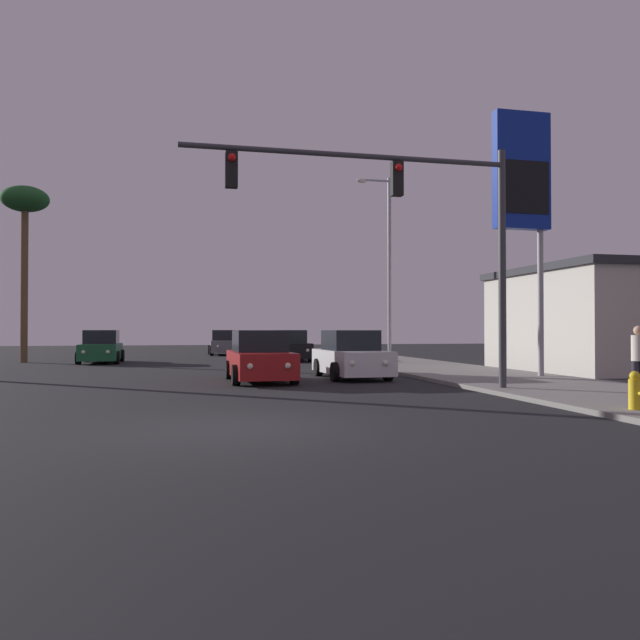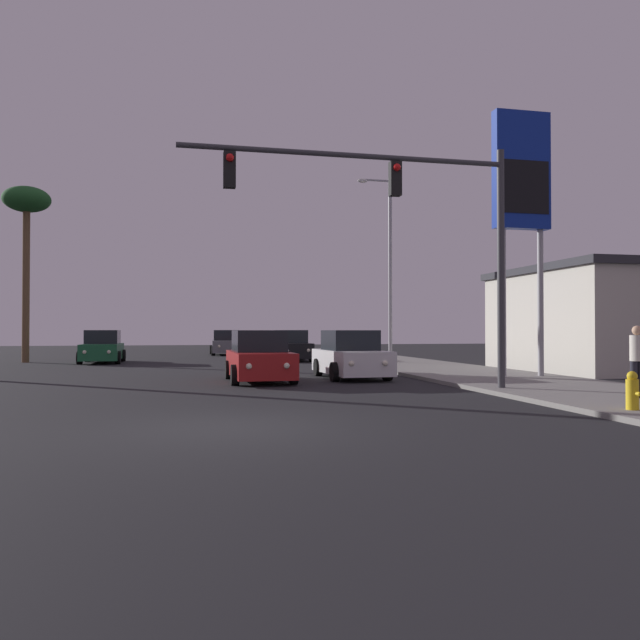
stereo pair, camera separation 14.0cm
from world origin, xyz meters
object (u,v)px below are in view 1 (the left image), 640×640
object	(u,v)px
car_white	(351,356)
car_black	(290,347)
car_grey	(224,344)
traffic_light_mast	(413,213)
street_lamp	(387,260)
car_green	(101,348)
pedestrian_on_sidewalk	(639,358)
palm_tree_mid	(25,209)
gas_station_sign	(522,185)
car_red	(260,358)
fire_hydrant	(635,391)

from	to	relation	value
car_white	car_black	world-z (taller)	same
car_grey	car_black	world-z (taller)	same
traffic_light_mast	street_lamp	world-z (taller)	street_lamp
car_grey	street_lamp	bearing A→B (deg)	118.86
car_white	street_lamp	distance (m)	9.76
street_lamp	car_green	bearing A→B (deg)	160.99
car_black	pedestrian_on_sidewalk	distance (m)	21.75
street_lamp	palm_tree_mid	bearing A→B (deg)	161.40
pedestrian_on_sidewalk	car_white	bearing A→B (deg)	117.82
car_grey	palm_tree_mid	world-z (taller)	palm_tree_mid
car_green	car_grey	distance (m)	11.36
gas_station_sign	palm_tree_mid	bearing A→B (deg)	140.77
car_grey	car_black	size ratio (longest dim) A/B	1.01
car_red	street_lamp	bearing A→B (deg)	-131.70
car_red	car_green	size ratio (longest dim) A/B	1.00
fire_hydrant	street_lamp	bearing A→B (deg)	86.69
car_grey	gas_station_sign	world-z (taller)	gas_station_sign
car_red	car_white	distance (m)	3.39
car_green	palm_tree_mid	world-z (taller)	palm_tree_mid
car_red	car_green	world-z (taller)	same
street_lamp	fire_hydrant	size ratio (longest dim) A/B	11.84
car_green	gas_station_sign	size ratio (longest dim) A/B	0.48
car_red	palm_tree_mid	world-z (taller)	palm_tree_mid
street_lamp	fire_hydrant	world-z (taller)	street_lamp
street_lamp	palm_tree_mid	distance (m)	18.94
car_white	traffic_light_mast	bearing A→B (deg)	89.33
car_grey	traffic_light_mast	distance (m)	27.65
car_green	car_white	size ratio (longest dim) A/B	0.99
car_grey	palm_tree_mid	bearing A→B (deg)	38.11
traffic_light_mast	car_grey	bearing A→B (deg)	96.53
car_green	palm_tree_mid	bearing A→B (deg)	-17.74
car_white	fire_hydrant	size ratio (longest dim) A/B	5.71
pedestrian_on_sidewalk	palm_tree_mid	bearing A→B (deg)	129.34
street_lamp	palm_tree_mid	world-z (taller)	palm_tree_mid
car_black	car_green	bearing A→B (deg)	1.38
car_red	pedestrian_on_sidewalk	distance (m)	11.11
car_red	gas_station_sign	size ratio (longest dim) A/B	0.48
car_white	street_lamp	size ratio (longest dim) A/B	0.48
car_grey	car_black	bearing A→B (deg)	110.71
car_black	fire_hydrant	xyz separation A→B (m)	(2.89, -23.13, -0.27)
car_red	fire_hydrant	xyz separation A→B (m)	(6.21, -9.71, -0.27)
palm_tree_mid	car_black	bearing A→B (deg)	-4.47
street_lamp	palm_tree_mid	size ratio (longest dim) A/B	0.98
fire_hydrant	palm_tree_mid	xyz separation A→B (m)	(-16.69, 24.20, 7.48)
pedestrian_on_sidewalk	fire_hydrant	bearing A→B (deg)	-131.32
pedestrian_on_sidewalk	street_lamp	bearing A→B (deg)	92.01
car_green	car_grey	bearing A→B (deg)	-127.73
car_black	traffic_light_mast	world-z (taller)	traffic_light_mast
car_grey	gas_station_sign	bearing A→B (deg)	111.92
car_grey	street_lamp	distance (m)	16.05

